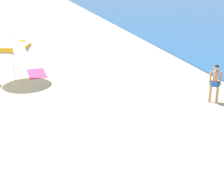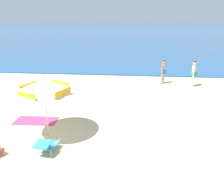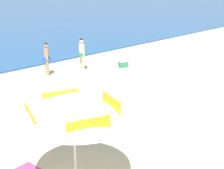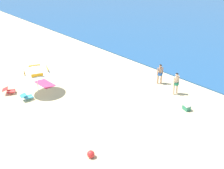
% 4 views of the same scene
% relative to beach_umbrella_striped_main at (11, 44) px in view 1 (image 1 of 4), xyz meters
% --- Properties ---
extents(beach_umbrella_striped_main, '(3.25, 3.25, 2.22)m').
position_rel_beach_umbrella_striped_main_xyz_m(beach_umbrella_striped_main, '(0.00, 0.00, 0.00)').
color(beach_umbrella_striped_main, silver).
rests_on(beach_umbrella_striped_main, ground).
extents(person_standing_near_shore, '(0.40, 0.44, 1.62)m').
position_rel_beach_umbrella_striped_main_xyz_m(person_standing_near_shore, '(5.09, 7.80, -0.93)').
color(person_standing_near_shore, tan).
rests_on(person_standing_near_shore, ground).
extents(beach_towel, '(1.83, 0.96, 0.01)m').
position_rel_beach_umbrella_striped_main_xyz_m(beach_towel, '(-0.99, 1.12, -1.86)').
color(beach_towel, '#DB3866').
rests_on(beach_towel, ground).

